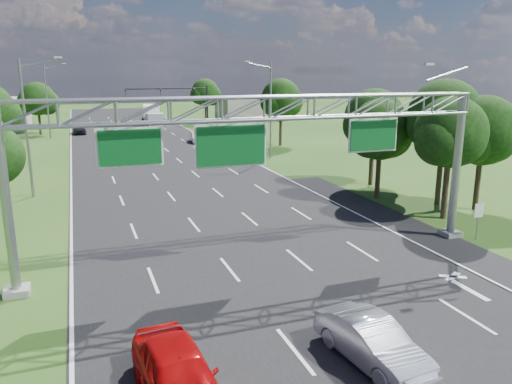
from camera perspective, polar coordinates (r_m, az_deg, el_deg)
name	(u,v)px	position (r m, az deg, el deg)	size (l,w,h in m)	color
ground	(185,185)	(41.52, -8.10, 0.80)	(220.00, 220.00, 0.00)	#204414
road	(185,185)	(41.52, -8.10, 0.80)	(18.00, 180.00, 0.02)	black
road_flare	(409,228)	(31.31, 17.10, -3.96)	(3.00, 30.00, 0.02)	black
sign_gantry	(269,121)	(23.37, 1.44, 8.09)	(23.50, 1.00, 9.56)	gray
regulatory_sign	(479,214)	(30.10, 24.09, -2.27)	(0.60, 0.08, 2.10)	gray
traffic_signal	(184,98)	(76.38, -8.21, 10.57)	(12.21, 0.24, 7.00)	black
streetlight_l_near	(28,122)	(39.96, -24.57, 7.32)	(2.97, 0.22, 10.16)	gray
streetlight_l_far	(48,98)	(74.82, -22.65, 9.93)	(2.97, 0.22, 10.16)	gray
streetlight_r_mid	(269,106)	(53.45, 1.50, 9.85)	(2.97, 0.22, 10.16)	gray
tree_cluster_right	(424,127)	(37.05, 18.62, 7.02)	(9.91, 14.60, 8.68)	#2D2116
tree_verge_lc	(38,100)	(79.96, -23.64, 9.58)	(5.76, 4.80, 7.62)	#2D2116
tree_verge_rd	(281,100)	(62.67, 2.91, 10.46)	(5.76, 4.80, 8.28)	#2D2116
tree_verge_re	(206,94)	(90.56, -5.78, 11.13)	(5.76, 4.80, 7.84)	#2D2116
building_right	(251,109)	(97.40, -0.58, 9.49)	(12.00, 9.00, 4.00)	gray
red_coupe	(178,375)	(15.11, -8.89, -19.95)	(1.99, 4.95, 1.68)	#BD080A
silver_sedan	(372,342)	(17.06, 13.14, -16.34)	(1.56, 4.47, 1.47)	#B0B4BC
car_queue_a	(135,149)	(57.70, -13.66, 4.80)	(1.74, 4.29, 1.25)	white
car_queue_b	(138,131)	(75.17, -13.29, 6.76)	(1.80, 3.91, 1.09)	black
car_queue_c	(79,129)	(78.98, -19.55, 6.80)	(1.73, 4.31, 1.47)	black
car_queue_d	(197,137)	(66.36, -6.74, 6.28)	(1.49, 4.26, 1.40)	silver
box_truck	(152,116)	(87.69, -11.77, 8.50)	(3.34, 9.24, 3.41)	white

